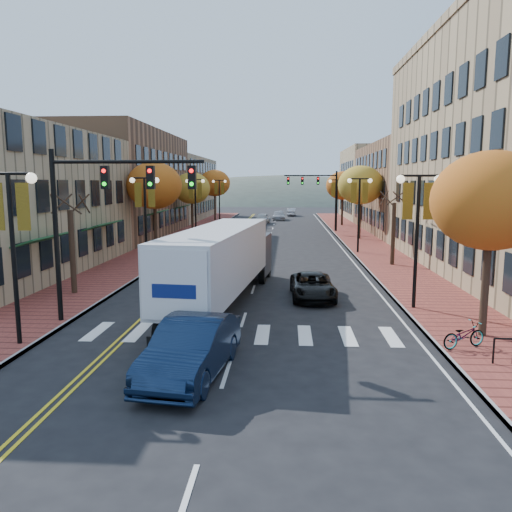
% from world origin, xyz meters
% --- Properties ---
extents(ground, '(200.00, 200.00, 0.00)m').
position_xyz_m(ground, '(0.00, 0.00, 0.00)').
color(ground, black).
rests_on(ground, ground).
extents(sidewalk_left, '(4.00, 85.00, 0.15)m').
position_xyz_m(sidewalk_left, '(-9.00, 32.50, 0.07)').
color(sidewalk_left, brown).
rests_on(sidewalk_left, ground).
extents(sidewalk_right, '(4.00, 85.00, 0.15)m').
position_xyz_m(sidewalk_right, '(9.00, 32.50, 0.07)').
color(sidewalk_right, brown).
rests_on(sidewalk_right, ground).
extents(building_left_mid, '(12.00, 24.00, 11.00)m').
position_xyz_m(building_left_mid, '(-17.00, 36.00, 5.50)').
color(building_left_mid, brown).
rests_on(building_left_mid, ground).
extents(building_left_far, '(12.00, 26.00, 9.50)m').
position_xyz_m(building_left_far, '(-17.00, 61.00, 4.75)').
color(building_left_far, '#9E8966').
rests_on(building_left_far, ground).
extents(building_right_mid, '(15.00, 24.00, 10.00)m').
position_xyz_m(building_right_mid, '(18.50, 42.00, 5.00)').
color(building_right_mid, brown).
rests_on(building_right_mid, ground).
extents(building_right_far, '(15.00, 20.00, 11.00)m').
position_xyz_m(building_right_far, '(18.50, 64.00, 5.50)').
color(building_right_far, '#9E8966').
rests_on(building_right_far, ground).
extents(tree_left_a, '(0.28, 0.28, 4.20)m').
position_xyz_m(tree_left_a, '(-9.00, 8.00, 2.25)').
color(tree_left_a, '#382619').
rests_on(tree_left_a, sidewalk_left).
extents(tree_left_b, '(4.48, 4.48, 7.21)m').
position_xyz_m(tree_left_b, '(-9.00, 24.00, 5.45)').
color(tree_left_b, '#382619').
rests_on(tree_left_b, sidewalk_left).
extents(tree_left_c, '(4.16, 4.16, 6.69)m').
position_xyz_m(tree_left_c, '(-9.00, 40.00, 5.05)').
color(tree_left_c, '#382619').
rests_on(tree_left_c, sidewalk_left).
extents(tree_left_d, '(4.61, 4.61, 7.42)m').
position_xyz_m(tree_left_d, '(-9.00, 58.00, 5.60)').
color(tree_left_d, '#382619').
rests_on(tree_left_d, sidewalk_left).
extents(tree_right_a, '(4.16, 4.16, 6.69)m').
position_xyz_m(tree_right_a, '(9.00, 2.00, 5.05)').
color(tree_right_a, '#382619').
rests_on(tree_right_a, sidewalk_right).
extents(tree_right_b, '(0.28, 0.28, 4.20)m').
position_xyz_m(tree_right_b, '(9.00, 18.00, 2.25)').
color(tree_right_b, '#382619').
rests_on(tree_right_b, sidewalk_right).
extents(tree_right_c, '(4.48, 4.48, 7.21)m').
position_xyz_m(tree_right_c, '(9.00, 34.00, 5.45)').
color(tree_right_c, '#382619').
rests_on(tree_right_c, sidewalk_right).
extents(tree_right_d, '(4.35, 4.35, 7.00)m').
position_xyz_m(tree_right_d, '(9.00, 50.00, 5.29)').
color(tree_right_d, '#382619').
rests_on(tree_right_d, sidewalk_right).
extents(lamp_left_a, '(1.96, 0.36, 6.05)m').
position_xyz_m(lamp_left_a, '(-7.50, 0.00, 4.29)').
color(lamp_left_a, black).
rests_on(lamp_left_a, ground).
extents(lamp_left_b, '(1.96, 0.36, 6.05)m').
position_xyz_m(lamp_left_b, '(-7.50, 16.00, 4.29)').
color(lamp_left_b, black).
rests_on(lamp_left_b, ground).
extents(lamp_left_c, '(1.96, 0.36, 6.05)m').
position_xyz_m(lamp_left_c, '(-7.50, 34.00, 4.29)').
color(lamp_left_c, black).
rests_on(lamp_left_c, ground).
extents(lamp_left_d, '(1.96, 0.36, 6.05)m').
position_xyz_m(lamp_left_d, '(-7.50, 52.00, 4.29)').
color(lamp_left_d, black).
rests_on(lamp_left_d, ground).
extents(lamp_right_a, '(1.96, 0.36, 6.05)m').
position_xyz_m(lamp_right_a, '(7.50, 6.00, 4.29)').
color(lamp_right_a, black).
rests_on(lamp_right_a, ground).
extents(lamp_right_b, '(1.96, 0.36, 6.05)m').
position_xyz_m(lamp_right_b, '(7.50, 24.00, 4.29)').
color(lamp_right_b, black).
rests_on(lamp_right_b, ground).
extents(lamp_right_c, '(1.96, 0.36, 6.05)m').
position_xyz_m(lamp_right_c, '(7.50, 42.00, 4.29)').
color(lamp_right_c, black).
rests_on(lamp_right_c, ground).
extents(traffic_mast_near, '(6.10, 0.35, 7.00)m').
position_xyz_m(traffic_mast_near, '(-5.48, 3.00, 4.92)').
color(traffic_mast_near, black).
rests_on(traffic_mast_near, ground).
extents(traffic_mast_far, '(6.10, 0.34, 7.00)m').
position_xyz_m(traffic_mast_far, '(5.48, 42.00, 4.92)').
color(traffic_mast_far, black).
rests_on(traffic_mast_far, ground).
extents(semi_truck, '(3.88, 15.01, 3.71)m').
position_xyz_m(semi_truck, '(-1.09, 6.56, 2.17)').
color(semi_truck, black).
rests_on(semi_truck, ground).
extents(navy_sedan, '(2.49, 5.39, 1.71)m').
position_xyz_m(navy_sedan, '(-1.00, -2.21, 0.86)').
color(navy_sedan, '#0C1A33').
rests_on(navy_sedan, ground).
extents(black_suv, '(2.25, 4.60, 1.26)m').
position_xyz_m(black_suv, '(3.08, 8.09, 0.63)').
color(black_suv, black).
rests_on(black_suv, ground).
extents(car_far_white, '(2.28, 4.49, 1.46)m').
position_xyz_m(car_far_white, '(-1.71, 53.40, 0.73)').
color(car_far_white, silver).
rests_on(car_far_white, ground).
extents(car_far_silver, '(1.93, 4.71, 1.36)m').
position_xyz_m(car_far_silver, '(0.50, 60.21, 0.68)').
color(car_far_silver, '#9D9EA4').
rests_on(car_far_silver, ground).
extents(car_far_oncoming, '(1.61, 4.05, 1.31)m').
position_xyz_m(car_far_oncoming, '(2.56, 69.79, 0.66)').
color(car_far_oncoming, '#AFAFB8').
rests_on(car_far_oncoming, ground).
extents(bicycle, '(1.78, 1.22, 0.89)m').
position_xyz_m(bicycle, '(7.80, 0.47, 0.59)').
color(bicycle, gray).
rests_on(bicycle, sidewalk_right).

